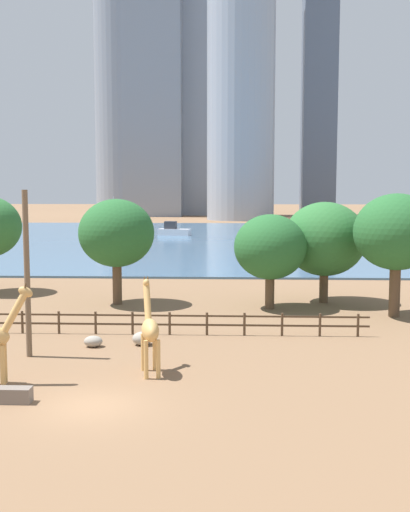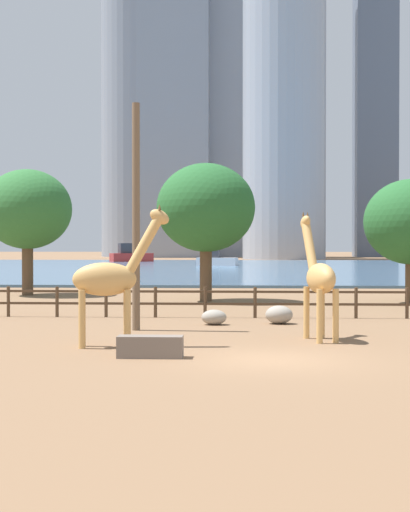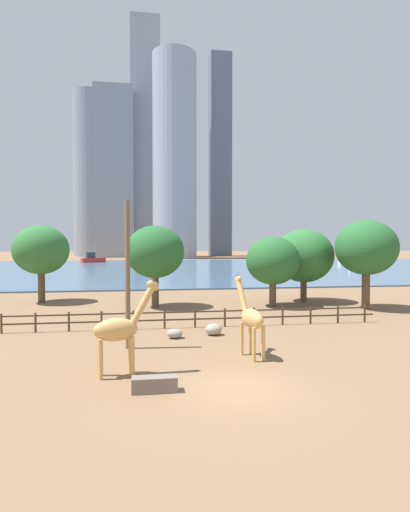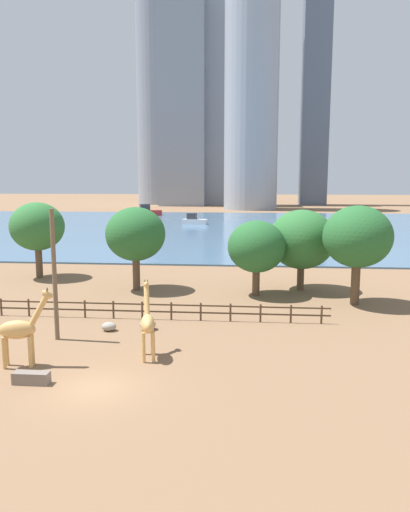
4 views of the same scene
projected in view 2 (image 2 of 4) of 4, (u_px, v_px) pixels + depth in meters
ground_plane at (251, 268)px, 100.99m from camera, size 400.00×400.00×0.00m
harbor_water at (251, 268)px, 97.99m from camera, size 180.00×86.00×0.20m
giraffe_tall at (110, 279)px, 23.77m from camera, size 3.06×1.13×4.35m
giraffe_companion at (319, 278)px, 25.44m from camera, size 1.21×2.98×4.25m
utility_pole at (136, 217)px, 28.31m from camera, size 0.28×0.28×8.22m
boulder_near_fence at (279, 315)px, 30.62m from camera, size 1.07×0.96×0.72m
boulder_by_pole at (214, 317)px, 30.26m from camera, size 0.98×0.78×0.59m
feeding_trough at (150, 347)px, 21.56m from camera, size 1.80×0.60×0.60m
enclosure_fence at (259, 300)px, 33.08m from camera, size 26.12×0.14×1.30m
tree_right_tall at (27, 210)px, 47.59m from camera, size 5.39×5.39×7.66m
tree_left_small at (206, 208)px, 42.47m from camera, size 5.35×5.35×7.51m
boat_sailboat at (216, 260)px, 104.89m from camera, size 5.60×2.86×2.35m
boat_tug at (130, 255)px, 129.00m from camera, size 7.25×5.25×6.18m
skyline_tower_needle at (135, 108)px, 191.26m from camera, size 16.16×16.16×72.68m
skyline_block_central at (284, 67)px, 159.58m from camera, size 16.94×16.94×78.24m
skyline_tower_glass at (232, 35)px, 185.33m from camera, size 12.88×8.12×105.16m
skyline_block_left at (175, 102)px, 180.44m from camera, size 16.18×13.38×71.41m
skyline_block_right at (375, 63)px, 186.28m from camera, size 9.64×8.79×92.51m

